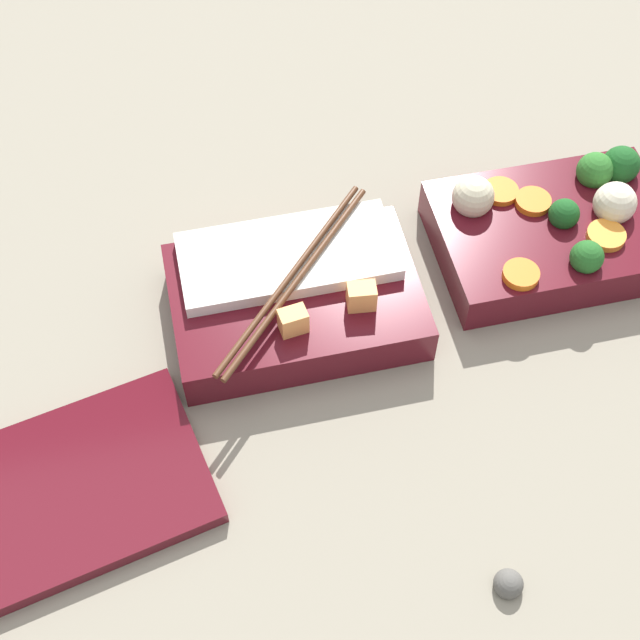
{
  "coord_description": "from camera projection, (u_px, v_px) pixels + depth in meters",
  "views": [
    {
      "loc": [
        0.19,
        0.44,
        0.61
      ],
      "look_at": [
        0.11,
        0.06,
        0.04
      ],
      "focal_mm": 50.0,
      "sensor_mm": 36.0,
      "label": 1
    }
  ],
  "objects": [
    {
      "name": "ground_plane",
      "position": [
        425.0,
        270.0,
        0.77
      ],
      "size": [
        3.0,
        3.0,
        0.0
      ],
      "primitive_type": "plane",
      "color": "gray"
    },
    {
      "name": "bento_tray_vegetable",
      "position": [
        557.0,
        231.0,
        0.76
      ],
      "size": [
        0.2,
        0.14,
        0.07
      ],
      "color": "#510F19",
      "rests_on": "ground_plane"
    },
    {
      "name": "bento_tray_rice",
      "position": [
        295.0,
        295.0,
        0.73
      ],
      "size": [
        0.2,
        0.17,
        0.06
      ],
      "color": "#510F19",
      "rests_on": "ground_plane"
    },
    {
      "name": "bento_lid",
      "position": [
        70.0,
        491.0,
        0.64
      ],
      "size": [
        0.22,
        0.17,
        0.01
      ],
      "primitive_type": "cube",
      "rotation": [
        0.0,
        0.0,
        0.21
      ],
      "color": "#510F19",
      "rests_on": "ground_plane"
    },
    {
      "name": "pebble_1",
      "position": [
        508.0,
        584.0,
        0.61
      ],
      "size": [
        0.02,
        0.02,
        0.02
      ],
      "primitive_type": "sphere",
      "color": "#595651",
      "rests_on": "ground_plane"
    }
  ]
}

